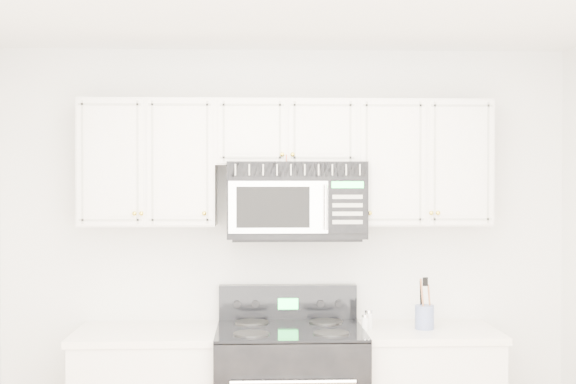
{
  "coord_description": "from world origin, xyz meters",
  "views": [
    {
      "loc": [
        -0.18,
        -3.23,
        1.8
      ],
      "look_at": [
        0.0,
        1.3,
        1.72
      ],
      "focal_mm": 50.0,
      "sensor_mm": 36.0,
      "label": 1
    }
  ],
  "objects": [
    {
      "name": "utensil_crock",
      "position": [
        0.8,
        1.4,
        0.99
      ],
      "size": [
        0.11,
        0.11,
        0.3
      ],
      "color": "#55679A",
      "rests_on": "base_cabinet_right"
    },
    {
      "name": "shaker_pepper",
      "position": [
        0.48,
        1.43,
        0.98
      ],
      "size": [
        0.05,
        0.05,
        0.11
      ],
      "color": "silver",
      "rests_on": "base_cabinet_right"
    },
    {
      "name": "shaker_salt",
      "position": [
        0.45,
        1.37,
        0.97
      ],
      "size": [
        0.04,
        0.04,
        0.09
      ],
      "color": "silver",
      "rests_on": "base_cabinet_right"
    },
    {
      "name": "room",
      "position": [
        0.0,
        0.0,
        1.3
      ],
      "size": [
        3.51,
        3.51,
        2.61
      ],
      "color": "#9C7B50",
      "rests_on": "ground"
    },
    {
      "name": "upper_cabinets",
      "position": [
        -0.0,
        1.58,
        1.93
      ],
      "size": [
        2.44,
        0.37,
        0.75
      ],
      "color": "silver",
      "rests_on": "ground"
    },
    {
      "name": "microwave",
      "position": [
        0.06,
        1.54,
        1.67
      ],
      "size": [
        0.81,
        0.46,
        0.45
      ],
      "color": "black",
      "rests_on": "ground"
    }
  ]
}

